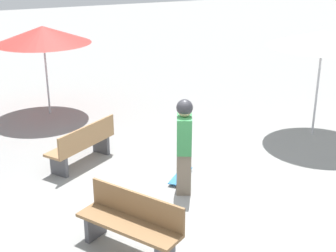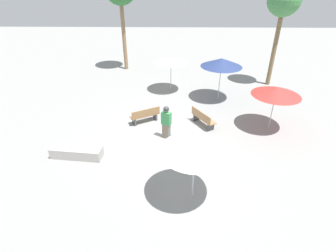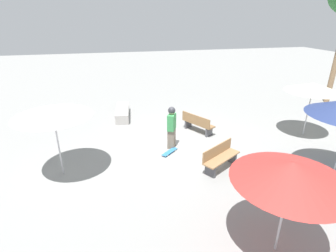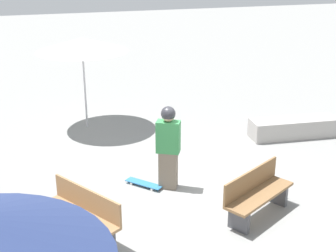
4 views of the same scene
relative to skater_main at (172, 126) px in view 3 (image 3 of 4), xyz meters
name	(u,v)px [view 3 (image 3 of 4)]	position (x,y,z in m)	size (l,w,h in m)	color
ground_plane	(183,142)	(0.36, -0.58, -0.92)	(60.00, 60.00, 0.00)	gray
skater_main	(172,126)	(0.00, 0.00, 0.00)	(0.52, 0.44, 1.71)	#726656
skateboard	(170,152)	(-0.46, 0.19, -0.86)	(0.68, 0.73, 0.07)	teal
concrete_ledge	(123,113)	(3.90, 1.65, -0.68)	(2.30, 0.86, 0.48)	#A8A39E
bench_near	(198,123)	(1.18, -1.50, -0.50)	(1.61, 1.17, 0.85)	#47474C
bench_far	(220,157)	(-1.90, -1.24, -0.50)	(1.21, 1.59, 0.85)	#47474C
shade_umbrella_white	(52,111)	(-1.04, 3.98, 1.31)	(2.37, 2.37, 2.41)	#B7B7BC
shade_umbrella_red	(292,171)	(-5.37, -1.09, 1.14)	(2.39, 2.39, 2.28)	#B7B7BC
shade_umbrella_cream	(313,87)	(-0.16, -6.00, 1.23)	(2.23, 2.23, 2.33)	#B7B7BC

